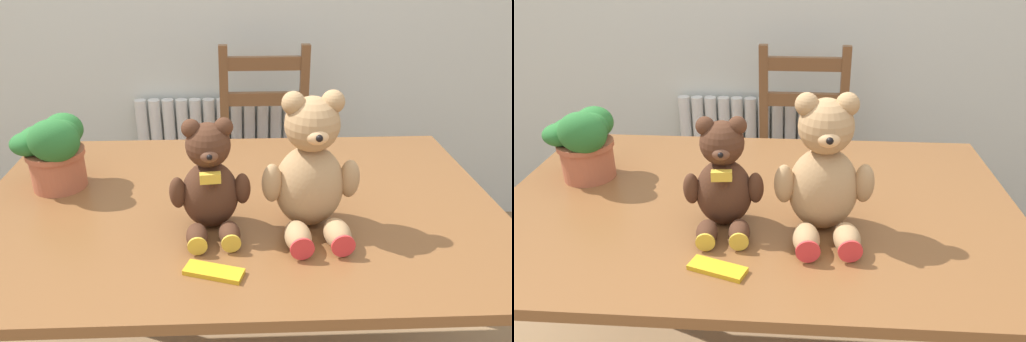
{
  "view_description": "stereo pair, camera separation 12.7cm",
  "coord_description": "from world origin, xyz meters",
  "views": [
    {
      "loc": [
        0.0,
        -0.77,
        1.47
      ],
      "look_at": [
        0.05,
        0.37,
        0.92
      ],
      "focal_mm": 35.0,
      "sensor_mm": 36.0,
      "label": 1
    },
    {
      "loc": [
        0.13,
        -0.77,
        1.47
      ],
      "look_at": [
        0.05,
        0.37,
        0.92
      ],
      "focal_mm": 35.0,
      "sensor_mm": 36.0,
      "label": 2
    }
  ],
  "objects": [
    {
      "name": "chocolate_bar",
      "position": [
        -0.06,
        0.16,
        0.77
      ],
      "size": [
        0.14,
        0.09,
        0.01
      ],
      "primitive_type": "cube",
      "rotation": [
        0.0,
        0.0,
        -0.32
      ],
      "color": "gold",
      "rests_on": "dining_table"
    },
    {
      "name": "teddy_bear_left",
      "position": [
        -0.07,
        0.36,
        0.89
      ],
      "size": [
        0.21,
        0.22,
        0.3
      ],
      "rotation": [
        0.0,
        0.0,
        3.24
      ],
      "color": "#472819",
      "rests_on": "dining_table"
    },
    {
      "name": "potted_plant",
      "position": [
        -0.54,
        0.61,
        0.89
      ],
      "size": [
        0.21,
        0.21,
        0.24
      ],
      "color": "#B25B3D",
      "rests_on": "dining_table"
    },
    {
      "name": "dining_table",
      "position": [
        0.0,
        0.49,
        0.68
      ],
      "size": [
        1.49,
        0.98,
        0.76
      ],
      "color": "brown",
      "rests_on": "ground_plane"
    },
    {
      "name": "wooden_chair_behind",
      "position": [
        0.13,
        1.3,
        0.49
      ],
      "size": [
        0.41,
        0.43,
        1.02
      ],
      "rotation": [
        0.0,
        0.0,
        3.14
      ],
      "color": "brown",
      "rests_on": "ground_plane"
    },
    {
      "name": "teddy_bear_right",
      "position": [
        0.19,
        0.36,
        0.92
      ],
      "size": [
        0.26,
        0.26,
        0.37
      ],
      "rotation": [
        0.0,
        0.0,
        3.22
      ],
      "color": "tan",
      "rests_on": "dining_table"
    },
    {
      "name": "radiator",
      "position": [
        -0.1,
        1.63,
        0.33
      ],
      "size": [
        0.81,
        0.1,
        0.72
      ],
      "color": "silver",
      "rests_on": "ground_plane"
    }
  ]
}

